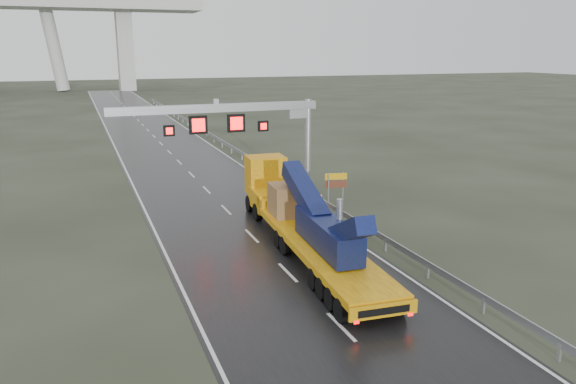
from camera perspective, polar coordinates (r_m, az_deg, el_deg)
name	(u,v)px	position (r m, az deg, el deg)	size (l,w,h in m)	color
ground	(321,306)	(24.65, 3.34, -11.54)	(400.00, 400.00, 0.00)	#2B2E20
road	(169,152)	(61.85, -11.96, 3.98)	(11.00, 200.00, 0.02)	black
guardrail	(251,158)	(53.44, -3.80, 3.43)	(0.20, 140.00, 1.40)	#91969A
sign_gantry	(246,124)	(40.16, -4.33, 6.92)	(14.90, 1.20, 7.42)	silver
heavy_haul_truck	(296,212)	(32.04, 0.84, -2.00)	(4.08, 19.34, 4.51)	yellow
exit_sign_pair	(336,184)	(38.44, 4.88, 0.84)	(1.50, 0.40, 2.62)	gray
striped_barrier	(318,202)	(38.80, 3.02, -1.02)	(0.60, 0.32, 1.01)	red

